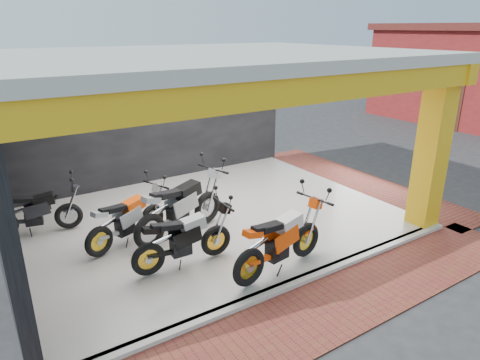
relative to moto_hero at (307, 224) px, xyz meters
name	(u,v)px	position (x,y,z in m)	size (l,w,h in m)	color
ground	(263,259)	(-0.60, 0.50, -0.78)	(80.00, 80.00, 0.00)	#2D2D30
showroom_floor	(211,219)	(-0.60, 2.50, -0.73)	(8.00, 6.00, 0.10)	white
showroom_ceiling	(207,56)	(-0.60, 2.50, 2.82)	(8.40, 6.40, 0.20)	beige
back_wall	(153,121)	(-0.60, 5.60, 0.97)	(8.20, 0.20, 3.50)	black
corner_column	(432,150)	(3.15, -0.25, 0.97)	(0.50, 0.50, 3.50)	#ECAE13
header_beam_front	(307,89)	(-0.60, -0.50, 2.52)	(8.40, 0.30, 0.40)	#ECAE13
header_beam_right	(348,63)	(3.40, 2.50, 2.52)	(0.30, 6.40, 0.40)	#ECAE13
floor_kerb	(298,282)	(-0.60, -0.52, -0.73)	(8.00, 0.20, 0.10)	white
paver_front	(330,307)	(-0.60, -1.30, -0.76)	(9.00, 1.40, 0.03)	brown
paver_right	(358,181)	(4.20, 2.50, -0.76)	(1.40, 7.00, 0.03)	brown
moto_hero	(307,224)	(0.00, 0.00, 0.00)	(2.22, 0.82, 1.36)	#FF4A0A
moto_row_a	(215,226)	(-1.38, 0.93, -0.06)	(2.01, 0.75, 1.23)	black
moto_row_b	(207,192)	(-0.82, 2.26, 0.05)	(2.37, 0.88, 1.45)	#9B9DA2
moto_row_c	(151,205)	(-1.99, 2.52, -0.07)	(1.99, 0.74, 1.21)	#A4A8AC
moto_row_d	(67,204)	(-3.40, 3.60, -0.10)	(1.90, 0.70, 1.16)	black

